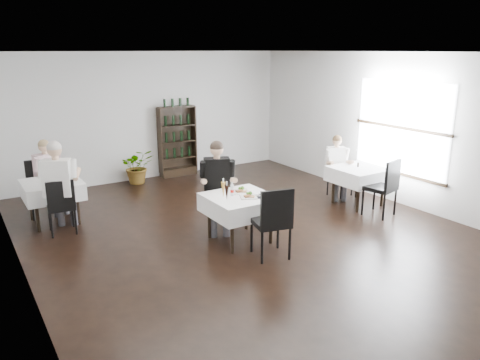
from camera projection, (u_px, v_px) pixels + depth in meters
name	position (u px, v px, depth m)	size (l,w,h in m)	color
room_shell	(256.00, 149.00, 7.48)	(9.00, 9.00, 9.00)	black
window_right	(401.00, 130.00, 9.26)	(0.06, 2.30, 1.85)	white
wine_shelf	(177.00, 142.00, 11.48)	(0.90, 0.28, 1.75)	black
main_table	(240.00, 205.00, 7.56)	(1.03, 1.03, 0.77)	black
left_table	(52.00, 190.00, 8.37)	(0.98, 0.98, 0.77)	black
right_table	(359.00, 175.00, 9.34)	(0.98, 0.98, 0.77)	black
potted_tree	(138.00, 166.00, 10.90)	(0.74, 0.64, 0.82)	#2B5D20
main_chair_far	(220.00, 198.00, 8.29)	(0.50, 0.51, 0.87)	black
main_chair_near	(273.00, 218.00, 6.90)	(0.61, 0.62, 1.12)	black
left_chair_far	(41.00, 184.00, 8.78)	(0.51, 0.51, 1.05)	black
left_chair_near	(61.00, 203.00, 7.84)	(0.49, 0.49, 0.97)	black
right_chair_far	(338.00, 171.00, 10.02)	(0.47, 0.48, 0.91)	black
right_chair_near	(385.00, 184.00, 8.68)	(0.61, 0.61, 1.10)	black
diner_main	(218.00, 180.00, 7.93)	(0.70, 0.74, 1.57)	#3D3D44
diner_left_far	(49.00, 171.00, 8.80)	(0.64, 0.67, 1.43)	#3D3D44
diner_left_near	(59.00, 180.00, 7.83)	(0.73, 0.76, 1.61)	#3D3D44
diner_right_far	(337.00, 162.00, 9.74)	(0.59, 0.62, 1.33)	#3D3D44
plate_far	(241.00, 191.00, 7.70)	(0.35, 0.35, 0.09)	white
plate_near	(249.00, 196.00, 7.44)	(0.34, 0.34, 0.08)	white
pilsner_dark	(227.00, 193.00, 7.26)	(0.07, 0.07, 0.31)	black
pilsner_lager	(223.00, 189.00, 7.42)	(0.07, 0.07, 0.31)	#C38B32
coke_bottle	(232.00, 190.00, 7.50)	(0.06, 0.06, 0.23)	silver
napkin_cutlery	(259.00, 196.00, 7.48)	(0.25, 0.22, 0.02)	black
pepper_mill	(358.00, 165.00, 9.35)	(0.03, 0.03, 0.09)	black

